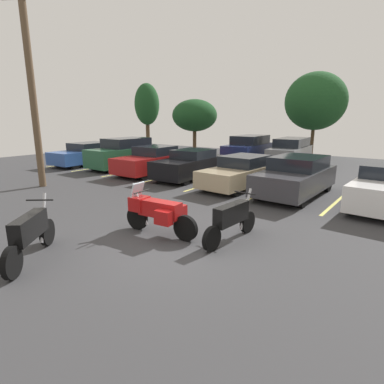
% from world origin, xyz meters
% --- Properties ---
extents(ground, '(44.00, 44.00, 0.10)m').
position_xyz_m(ground, '(0.00, 0.00, -0.05)').
color(ground, '#38383A').
extents(motorcycle_touring, '(2.29, 0.93, 1.36)m').
position_xyz_m(motorcycle_touring, '(-0.67, 0.45, 0.64)').
color(motorcycle_touring, black).
rests_on(motorcycle_touring, ground).
extents(motorcycle_second, '(0.62, 2.21, 1.23)m').
position_xyz_m(motorcycle_second, '(1.14, 1.24, 0.59)').
color(motorcycle_second, black).
rests_on(motorcycle_second, ground).
extents(motorcycle_third, '(1.56, 1.87, 1.31)m').
position_xyz_m(motorcycle_third, '(-1.85, -2.34, 0.61)').
color(motorcycle_third, black).
rests_on(motorcycle_third, ground).
extents(parking_stripes, '(25.36, 4.84, 0.01)m').
position_xyz_m(parking_stripes, '(-1.79, 7.18, 0.00)').
color(parking_stripes, '#EAE066').
rests_on(parking_stripes, ground).
extents(car_blue, '(2.25, 4.78, 1.46)m').
position_xyz_m(car_blue, '(-13.14, 7.00, 0.73)').
color(car_blue, '#2D519E').
rests_on(car_blue, ground).
extents(car_green, '(1.95, 4.36, 1.84)m').
position_xyz_m(car_green, '(-10.10, 7.47, 0.91)').
color(car_green, '#235638').
rests_on(car_green, ground).
extents(car_red, '(2.12, 4.52, 1.53)m').
position_xyz_m(car_red, '(-7.25, 7.05, 0.74)').
color(car_red, maroon).
rests_on(car_red, ground).
extents(car_black, '(2.06, 4.59, 1.46)m').
position_xyz_m(car_black, '(-4.82, 7.37, 0.71)').
color(car_black, black).
rests_on(car_black, ground).
extents(car_tan, '(2.02, 4.55, 1.40)m').
position_xyz_m(car_tan, '(-1.71, 7.03, 0.68)').
color(car_tan, tan).
rests_on(car_tan, ground).
extents(car_charcoal, '(2.04, 4.64, 1.57)m').
position_xyz_m(car_charcoal, '(0.79, 7.01, 0.77)').
color(car_charcoal, '#38383D').
rests_on(car_charcoal, ground).
extents(car_far_navy, '(2.15, 4.84, 1.87)m').
position_xyz_m(car_far_navy, '(-5.06, 14.40, 0.93)').
color(car_far_navy, navy).
rests_on(car_far_navy, ground).
extents(car_far_grey, '(2.13, 4.97, 1.77)m').
position_xyz_m(car_far_grey, '(-2.26, 14.81, 0.89)').
color(car_far_grey, slate).
rests_on(car_far_grey, ground).
extents(utility_pole, '(1.61, 1.03, 8.38)m').
position_xyz_m(utility_pole, '(-9.05, 1.71, 4.31)').
color(utility_pole, brown).
rests_on(utility_pole, ground).
extents(tree_center_right, '(3.86, 3.86, 4.61)m').
position_xyz_m(tree_center_right, '(-11.55, 16.84, 3.24)').
color(tree_center_right, '#4C3823').
rests_on(tree_center_right, ground).
extents(tree_center, '(2.61, 2.61, 6.59)m').
position_xyz_m(tree_center, '(-19.60, 19.19, 4.40)').
color(tree_center, '#4C3823').
rests_on(tree_center, ground).
extents(tree_center_left, '(4.50, 4.50, 6.39)m').
position_xyz_m(tree_center_left, '(-2.35, 19.72, 4.26)').
color(tree_center_left, '#4C3823').
rests_on(tree_center_left, ground).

